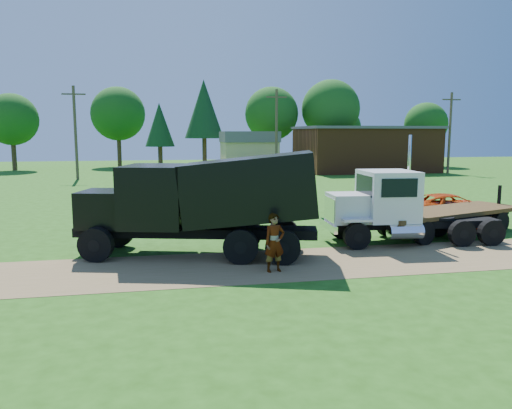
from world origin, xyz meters
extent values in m
plane|color=#224E11|center=(0.00, 0.00, 0.00)|extent=(140.00, 140.00, 0.00)
cube|color=brown|center=(0.00, 0.00, 0.01)|extent=(120.00, 4.20, 0.01)
cube|color=black|center=(4.04, 2.42, 0.77)|extent=(7.23, 1.43, 0.29)
cylinder|color=black|center=(1.19, 1.60, 0.53)|extent=(1.08, 0.41, 1.05)
cylinder|color=black|center=(1.19, 1.60, 0.53)|extent=(0.39, 0.38, 0.37)
cylinder|color=black|center=(1.34, 3.65, 0.53)|extent=(1.08, 0.41, 1.05)
cylinder|color=black|center=(1.34, 3.65, 0.53)|extent=(0.39, 0.38, 0.37)
cylinder|color=black|center=(5.49, 1.29, 0.53)|extent=(1.08, 0.41, 1.05)
cylinder|color=black|center=(5.49, 1.29, 0.53)|extent=(0.39, 0.38, 0.37)
cylinder|color=black|center=(5.64, 3.33, 0.53)|extent=(1.08, 0.41, 1.05)
cylinder|color=black|center=(5.64, 3.33, 0.53)|extent=(0.39, 0.38, 0.37)
cylinder|color=black|center=(6.73, 1.20, 0.53)|extent=(1.08, 0.41, 1.05)
cylinder|color=black|center=(6.73, 1.20, 0.53)|extent=(0.39, 0.38, 0.37)
cylinder|color=black|center=(6.88, 3.24, 0.53)|extent=(1.08, 0.41, 1.05)
cylinder|color=black|center=(6.88, 3.24, 0.53)|extent=(0.39, 0.38, 0.37)
cube|color=silver|center=(1.31, 2.62, 1.49)|extent=(1.84, 1.75, 1.15)
cube|color=silver|center=(0.45, 2.68, 1.44)|extent=(0.18, 1.44, 0.96)
cube|color=silver|center=(0.41, 2.69, 0.77)|extent=(0.30, 2.21, 0.29)
cube|color=silver|center=(2.84, 2.51, 1.96)|extent=(2.17, 2.44, 2.01)
cube|color=black|center=(1.86, 2.58, 2.40)|extent=(0.19, 1.91, 0.81)
cube|color=black|center=(2.76, 1.35, 2.40)|extent=(1.44, 0.14, 0.72)
cube|color=black|center=(2.93, 3.67, 2.40)|extent=(1.44, 0.14, 0.72)
cube|color=silver|center=(1.19, 1.60, 1.15)|extent=(1.18, 0.51, 0.10)
cube|color=silver|center=(1.34, 3.65, 1.15)|extent=(1.18, 0.51, 0.10)
cylinder|color=silver|center=(3.10, 1.39, 0.67)|extent=(1.38, 0.67, 0.57)
cylinder|color=silver|center=(3.98, 2.96, 2.20)|extent=(0.14, 0.14, 4.41)
cylinder|color=black|center=(5.18, 2.34, 0.99)|extent=(1.13, 1.13, 0.11)
cube|color=black|center=(-4.99, 1.91, 0.89)|extent=(8.84, 3.31, 0.33)
cylinder|color=black|center=(-8.50, 1.62, 0.61)|extent=(1.28, 0.68, 1.22)
cylinder|color=black|center=(-8.50, 1.62, 0.61)|extent=(0.52, 0.50, 0.43)
cylinder|color=black|center=(-7.91, 3.87, 0.61)|extent=(1.28, 0.68, 1.22)
cylinder|color=black|center=(-7.91, 3.87, 0.61)|extent=(0.52, 0.50, 0.43)
cylinder|color=black|center=(-3.57, 0.34, 0.61)|extent=(1.28, 0.68, 1.22)
cylinder|color=black|center=(-3.57, 0.34, 0.61)|extent=(0.52, 0.50, 0.43)
cylinder|color=black|center=(-2.99, 2.58, 0.61)|extent=(1.28, 0.68, 1.22)
cylinder|color=black|center=(-2.99, 2.58, 0.61)|extent=(0.52, 0.50, 0.43)
cylinder|color=black|center=(-2.18, -0.03, 0.61)|extent=(1.28, 0.68, 1.22)
cylinder|color=black|center=(-2.18, -0.03, 0.61)|extent=(0.52, 0.50, 0.43)
cylinder|color=black|center=(-1.59, 2.22, 0.61)|extent=(1.28, 0.68, 1.22)
cylinder|color=black|center=(-1.59, 2.22, 0.61)|extent=(0.52, 0.50, 0.43)
cube|color=black|center=(-8.10, 2.72, 1.71)|extent=(2.40, 2.32, 1.33)
cube|color=silver|center=(-9.06, 2.97, 1.66)|extent=(0.50, 1.63, 1.11)
cube|color=black|center=(-6.38, 2.27, 2.21)|extent=(2.81, 3.13, 2.21)
cube|color=black|center=(-7.43, 2.54, 2.71)|extent=(0.61, 2.16, 0.89)
cube|color=black|center=(-3.07, 1.40, 2.49)|extent=(5.37, 3.80, 2.69)
imported|color=#C73F09|center=(8.22, 6.42, 0.72)|extent=(5.22, 2.47, 1.44)
cube|color=#322310|center=(6.15, 3.61, 1.03)|extent=(8.16, 4.73, 0.18)
cube|color=black|center=(6.15, 3.61, 0.78)|extent=(7.73, 3.44, 0.24)
cylinder|color=black|center=(4.16, 1.85, 0.49)|extent=(1.02, 0.59, 0.98)
cylinder|color=black|center=(3.50, 3.79, 0.49)|extent=(1.02, 0.59, 0.98)
cylinder|color=black|center=(8.79, 3.42, 0.49)|extent=(1.02, 0.59, 0.98)
cylinder|color=black|center=(8.13, 5.36, 0.49)|extent=(1.02, 0.59, 0.98)
cube|color=black|center=(2.53, 2.38, 1.52)|extent=(0.15, 0.15, 0.98)
cube|color=black|center=(9.76, 4.83, 1.52)|extent=(0.15, 0.15, 0.98)
imported|color=#999999|center=(-2.67, -0.85, 0.96)|extent=(0.78, 0.60, 1.92)
imported|color=#999999|center=(2.55, 6.90, 0.82)|extent=(1.00, 0.93, 1.64)
cube|color=brown|center=(18.00, 40.00, 2.50)|extent=(15.00, 10.00, 5.00)
cube|color=#545358|center=(18.00, 40.00, 5.15)|extent=(15.40, 10.40, 0.30)
cube|color=tan|center=(4.00, 40.00, 1.80)|extent=(6.00, 5.00, 3.60)
cube|color=#545358|center=(4.00, 40.00, 4.10)|extent=(6.20, 5.40, 1.20)
cylinder|color=#443226|center=(-14.00, 35.00, 4.50)|extent=(0.28, 0.28, 9.00)
cube|color=#443226|center=(-14.00, 35.00, 8.20)|extent=(2.20, 0.14, 0.14)
cylinder|color=#443226|center=(6.00, 35.00, 4.50)|extent=(0.28, 0.28, 9.00)
cube|color=#443226|center=(6.00, 35.00, 8.20)|extent=(2.20, 0.14, 0.14)
cylinder|color=#443226|center=(26.00, 35.00, 4.50)|extent=(0.28, 0.28, 9.00)
cube|color=#443226|center=(26.00, 35.00, 8.20)|extent=(2.20, 0.14, 0.14)
cylinder|color=#332215|center=(-23.46, 49.49, 1.66)|extent=(0.56, 0.56, 3.31)
sphere|color=#134110|center=(-23.46, 49.49, 6.16)|extent=(6.25, 6.25, 6.25)
cylinder|color=#332215|center=(-11.35, 54.48, 1.92)|extent=(0.56, 0.56, 3.83)
sphere|color=#134110|center=(-11.35, 54.48, 7.11)|extent=(7.22, 7.22, 7.22)
cylinder|color=#332215|center=(-0.36, 47.59, 1.96)|extent=(0.56, 0.56, 3.93)
cone|color=#0F341A|center=(-0.36, 47.59, 7.52)|extent=(4.94, 4.94, 7.29)
cylinder|color=#332215|center=(9.00, 50.42, 1.91)|extent=(0.56, 0.56, 3.82)
sphere|color=#134110|center=(9.00, 50.42, 7.10)|extent=(7.21, 7.21, 7.21)
cylinder|color=#332215|center=(17.06, 49.50, 2.09)|extent=(0.56, 0.56, 4.19)
sphere|color=#134110|center=(17.06, 49.50, 7.78)|extent=(7.90, 7.90, 7.90)
cylinder|color=#332215|center=(29.90, 47.02, 1.55)|extent=(0.56, 0.56, 3.10)
sphere|color=#134110|center=(29.90, 47.02, 5.75)|extent=(5.84, 5.84, 5.84)
cylinder|color=#332215|center=(-5.90, 47.75, 1.45)|extent=(0.56, 0.56, 2.90)
cone|color=#0F341A|center=(-5.90, 47.75, 5.55)|extent=(3.65, 3.65, 5.39)
cylinder|color=#332215|center=(20.09, 52.96, 1.44)|extent=(0.56, 0.56, 2.87)
sphere|color=#134110|center=(20.09, 52.96, 5.33)|extent=(5.41, 5.41, 5.41)
camera|label=1|loc=(-6.31, -16.18, 4.45)|focal=35.00mm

